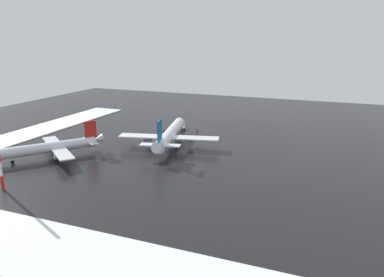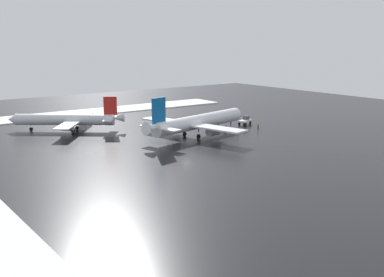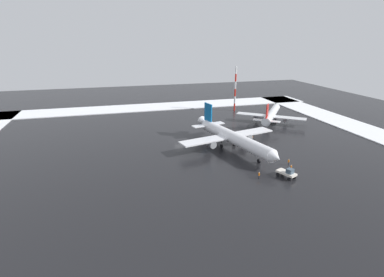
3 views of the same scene
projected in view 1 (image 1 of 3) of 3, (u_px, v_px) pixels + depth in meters
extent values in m
plane|color=black|center=(195.00, 163.00, 103.13)|extent=(240.00, 240.00, 0.00)
cube|color=white|center=(79.00, 259.00, 58.29)|extent=(152.00, 16.00, 0.31)
cube|color=white|center=(12.00, 139.00, 127.06)|extent=(14.00, 116.00, 0.31)
cylinder|color=white|center=(171.00, 134.00, 119.32)|extent=(10.83, 31.89, 3.62)
cone|color=white|center=(180.00, 122.00, 135.76)|extent=(3.93, 3.27, 3.44)
cone|color=white|center=(158.00, 147.00, 102.51)|extent=(3.86, 4.40, 3.52)
cube|color=white|center=(141.00, 136.00, 117.61)|extent=(14.53, 7.72, 0.38)
cylinder|color=gray|center=(149.00, 139.00, 118.09)|extent=(2.90, 4.01, 2.13)
cube|color=white|center=(196.00, 138.00, 115.12)|extent=(14.53, 7.72, 0.38)
cylinder|color=gray|center=(190.00, 141.00, 116.21)|extent=(2.90, 4.01, 2.13)
cube|color=#0C5999|center=(160.00, 131.00, 103.91)|extent=(1.35, 4.23, 5.96)
cube|color=white|center=(149.00, 145.00, 105.66)|extent=(5.60, 3.86, 0.26)
cube|color=white|center=(171.00, 145.00, 104.75)|extent=(5.60, 3.86, 0.26)
cylinder|color=black|center=(177.00, 130.00, 130.40)|extent=(0.26, 0.26, 0.74)
cylinder|color=black|center=(177.00, 134.00, 130.81)|extent=(0.63, 1.22, 1.17)
cylinder|color=black|center=(161.00, 141.00, 117.03)|extent=(0.26, 0.26, 0.74)
cylinder|color=black|center=(161.00, 145.00, 117.44)|extent=(0.63, 1.22, 1.17)
cylinder|color=black|center=(176.00, 141.00, 116.37)|extent=(0.26, 0.26, 0.74)
cylinder|color=black|center=(176.00, 146.00, 116.77)|extent=(0.63, 1.22, 1.17)
cylinder|color=silver|center=(47.00, 148.00, 106.10)|extent=(18.84, 23.03, 3.04)
cone|color=silver|center=(98.00, 139.00, 113.11)|extent=(4.00, 4.10, 2.95)
cube|color=silver|center=(63.00, 154.00, 101.38)|extent=(11.58, 10.23, 0.32)
cylinder|color=gray|center=(60.00, 156.00, 102.89)|extent=(3.27, 3.49, 1.79)
cube|color=silver|center=(52.00, 141.00, 113.58)|extent=(11.58, 10.23, 0.32)
cylinder|color=gray|center=(52.00, 146.00, 112.11)|extent=(3.27, 3.49, 1.79)
cube|color=red|center=(90.00, 129.00, 111.19)|extent=(2.45, 3.02, 5.00)
cube|color=silver|center=(93.00, 143.00, 109.79)|extent=(4.81, 4.47, 0.21)
cube|color=silver|center=(88.00, 139.00, 114.25)|extent=(4.81, 4.47, 0.21)
cylinder|color=black|center=(12.00, 158.00, 101.87)|extent=(0.21, 0.21, 0.63)
cylinder|color=black|center=(12.00, 162.00, 102.21)|extent=(0.85, 0.97, 0.98)
cylinder|color=black|center=(59.00, 153.00, 106.13)|extent=(0.21, 0.21, 0.63)
cylinder|color=black|center=(60.00, 157.00, 106.47)|extent=(0.85, 0.97, 0.98)
cylinder|color=black|center=(56.00, 149.00, 109.40)|extent=(0.21, 0.21, 0.63)
cylinder|color=black|center=(57.00, 153.00, 109.74)|extent=(0.85, 0.97, 0.98)
cube|color=silver|center=(182.00, 126.00, 139.93)|extent=(3.82, 5.09, 0.50)
cube|color=#3F5160|center=(182.00, 124.00, 140.61)|extent=(1.93, 1.87, 1.10)
cylinder|color=black|center=(179.00, 127.00, 141.65)|extent=(0.65, 0.95, 0.90)
cylinder|color=black|center=(184.00, 127.00, 141.69)|extent=(0.65, 0.95, 0.90)
cylinder|color=black|center=(179.00, 129.00, 138.55)|extent=(0.65, 0.95, 0.90)
cylinder|color=black|center=(184.00, 129.00, 138.58)|extent=(0.65, 0.95, 0.90)
cylinder|color=black|center=(197.00, 131.00, 136.77)|extent=(0.16, 0.16, 0.85)
cylinder|color=black|center=(197.00, 130.00, 136.87)|extent=(0.16, 0.16, 0.85)
cylinder|color=orange|center=(197.00, 129.00, 136.63)|extent=(0.36, 0.36, 0.62)
sphere|color=tan|center=(197.00, 127.00, 136.52)|extent=(0.24, 0.24, 0.24)
cylinder|color=black|center=(171.00, 129.00, 138.75)|extent=(0.16, 0.16, 0.85)
cylinder|color=black|center=(171.00, 129.00, 138.74)|extent=(0.16, 0.16, 0.85)
cylinder|color=orange|center=(171.00, 127.00, 138.55)|extent=(0.36, 0.36, 0.62)
sphere|color=tan|center=(171.00, 126.00, 138.44)|extent=(0.24, 0.24, 0.24)
cylinder|color=black|center=(163.00, 131.00, 136.15)|extent=(0.16, 0.16, 0.85)
cylinder|color=black|center=(164.00, 131.00, 136.26)|extent=(0.16, 0.16, 0.85)
cylinder|color=orange|center=(164.00, 129.00, 136.01)|extent=(0.36, 0.36, 0.62)
sphere|color=tan|center=(164.00, 128.00, 135.90)|extent=(0.24, 0.24, 0.24)
cylinder|color=red|center=(2.00, 183.00, 84.68)|extent=(0.70, 0.70, 3.31)
cylinder|color=white|center=(0.00, 169.00, 83.81)|extent=(0.70, 0.70, 3.31)
cone|color=orange|center=(182.00, 151.00, 112.88)|extent=(0.36, 0.36, 0.55)
cone|color=orange|center=(126.00, 148.00, 115.52)|extent=(0.36, 0.36, 0.55)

